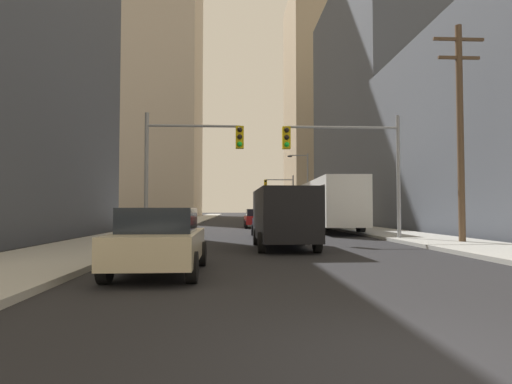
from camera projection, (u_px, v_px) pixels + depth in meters
name	position (u px, v px, depth m)	size (l,w,h in m)	color
ground_plane	(447.00, 372.00, 3.92)	(400.00, 400.00, 0.00)	black
sidewalk_left	(190.00, 221.00, 53.42)	(3.81, 160.00, 0.15)	#9E9E99
sidewalk_right	(306.00, 221.00, 54.20)	(3.81, 160.00, 0.15)	#9E9E99
city_bus	(329.00, 203.00, 28.86)	(2.87, 11.57, 3.40)	silver
cargo_van_black	(284.00, 215.00, 16.39)	(2.16, 5.24, 2.26)	black
sedan_beige	(160.00, 240.00, 9.94)	(1.95, 4.22, 1.52)	#C6B793
sedan_navy	(270.00, 223.00, 23.32)	(1.95, 4.22, 1.52)	#141E4C
sedan_red	(256.00, 218.00, 34.74)	(1.95, 4.23, 1.52)	maroon
sedan_maroon	(281.00, 216.00, 49.42)	(1.95, 4.23, 1.52)	maroon
traffic_signal_near_left	(190.00, 154.00, 20.07)	(4.60, 0.44, 6.00)	gray
traffic_signal_near_right	(347.00, 154.00, 20.47)	(5.67, 0.44, 6.00)	gray
traffic_signal_far_right	(280.00, 190.00, 56.51)	(3.92, 0.44, 6.00)	gray
utility_pole_right	(460.00, 128.00, 18.20)	(2.20, 0.28, 9.35)	brown
street_lamp_right	(304.00, 181.00, 46.13)	(2.29, 0.32, 7.50)	gray
building_left_far_tower	(145.00, 54.00, 93.66)	(23.51, 22.84, 70.56)	#B7A893
building_right_mid_block	(426.00, 103.00, 52.80)	(22.48, 28.18, 29.03)	#4C515B
building_right_far_highrise	(328.00, 106.00, 92.54)	(16.77, 20.34, 47.60)	tan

